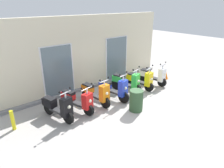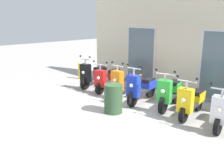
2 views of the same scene
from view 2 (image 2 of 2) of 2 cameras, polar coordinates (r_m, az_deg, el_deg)
ground_plane at (r=7.54m, az=1.45°, el=-6.03°), size 40.00×40.00×0.00m
storefront_facade at (r=9.46m, az=14.93°, el=8.08°), size 9.00×0.50×3.41m
scooter_black at (r=9.98m, az=-4.33°, el=2.20°), size 0.68×1.54×1.30m
scooter_red at (r=9.41m, az=-0.90°, el=1.24°), size 0.78×1.56×1.21m
scooter_orange at (r=8.81m, az=3.27°, el=0.47°), size 0.55×1.65×1.27m
scooter_blue at (r=8.15m, az=6.67°, el=-0.75°), size 0.62×1.63×1.34m
scooter_green at (r=7.76m, az=12.91°, el=-1.90°), size 0.75×1.58×1.29m
scooter_yellow at (r=7.28m, az=17.53°, el=-3.71°), size 0.63×1.52×1.25m
trash_bin at (r=7.27m, az=0.29°, el=-3.31°), size 0.53×0.53×0.84m
curb_bollard at (r=11.36m, az=-7.34°, el=2.92°), size 0.12×0.12×0.70m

